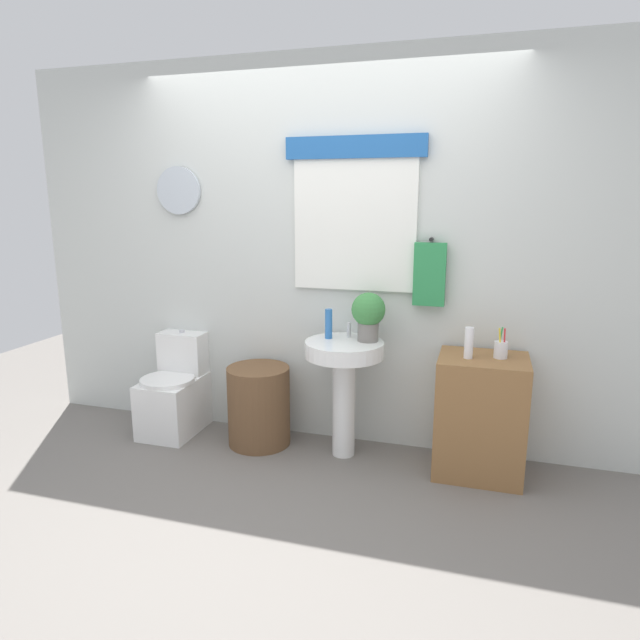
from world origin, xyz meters
The scene contains 11 objects.
ground_plane centered at (0.00, 0.00, 0.00)m, with size 8.00×8.00×0.00m, color slate.
back_wall centered at (0.00, 1.15, 1.31)m, with size 4.40×0.18×2.60m.
toilet centered at (-1.05, 0.88, 0.28)m, with size 0.38×0.51×0.73m.
laundry_hamper centered at (-0.38, 0.85, 0.27)m, with size 0.43×0.43×0.55m, color brown.
pedestal_sink centered at (0.23, 0.85, 0.59)m, with size 0.51×0.51×0.78m.
faucet centered at (0.23, 0.97, 0.83)m, with size 0.03×0.03×0.10m, color silver.
wooden_cabinet centered at (1.09, 0.85, 0.37)m, with size 0.53×0.44×0.75m, color olive.
soap_bottle centered at (0.11, 0.90, 0.88)m, with size 0.05×0.05×0.20m, color #2D6BB7.
potted_plant centered at (0.37, 0.91, 0.96)m, with size 0.22×0.22×0.32m.
lotion_bottle centered at (1.00, 0.81, 0.84)m, with size 0.05×0.05×0.19m, color white.
toothbrush_cup centered at (1.18, 0.87, 0.80)m, with size 0.08×0.08×0.19m.
Camera 1 is at (1.06, -2.48, 1.68)m, focal length 31.02 mm.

